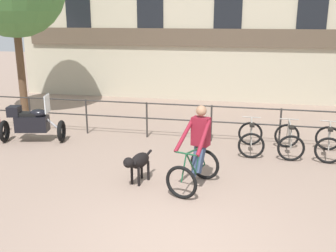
{
  "coord_description": "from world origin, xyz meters",
  "views": [
    {
      "loc": [
        1.02,
        -5.48,
        3.45
      ],
      "look_at": [
        -0.75,
        2.86,
        1.05
      ],
      "focal_mm": 42.0,
      "sensor_mm": 36.0,
      "label": 1
    }
  ],
  "objects_px": {
    "dog": "(138,162)",
    "parked_bicycle_mid_left": "(289,141)",
    "parked_motorcycle": "(31,123)",
    "cyclist_with_bike": "(197,151)",
    "parked_bicycle_near_lamp": "(251,138)",
    "parked_bicycle_mid_right": "(328,143)"
  },
  "relations": [
    {
      "from": "parked_bicycle_near_lamp",
      "to": "parked_bicycle_mid_left",
      "type": "bearing_deg",
      "value": 178.32
    },
    {
      "from": "cyclist_with_bike",
      "to": "parked_bicycle_near_lamp",
      "type": "bearing_deg",
      "value": 83.41
    },
    {
      "from": "cyclist_with_bike",
      "to": "parked_bicycle_mid_right",
      "type": "bearing_deg",
      "value": 56.55
    },
    {
      "from": "dog",
      "to": "parked_bicycle_near_lamp",
      "type": "xyz_separation_m",
      "value": [
        2.32,
        2.59,
        -0.13
      ]
    },
    {
      "from": "parked_motorcycle",
      "to": "parked_bicycle_mid_left",
      "type": "relative_size",
      "value": 1.63
    },
    {
      "from": "dog",
      "to": "parked_motorcycle",
      "type": "distance_m",
      "value": 4.3
    },
    {
      "from": "parked_motorcycle",
      "to": "parked_bicycle_mid_left",
      "type": "xyz_separation_m",
      "value": [
        7.0,
        0.43,
        -0.2
      ]
    },
    {
      "from": "dog",
      "to": "parked_bicycle_mid_left",
      "type": "bearing_deg",
      "value": 56.63
    },
    {
      "from": "parked_bicycle_mid_right",
      "to": "parked_bicycle_near_lamp",
      "type": "bearing_deg",
      "value": 9.09
    },
    {
      "from": "cyclist_with_bike",
      "to": "parked_bicycle_near_lamp",
      "type": "height_order",
      "value": "cyclist_with_bike"
    },
    {
      "from": "parked_bicycle_near_lamp",
      "to": "parked_bicycle_mid_left",
      "type": "distance_m",
      "value": 0.96
    },
    {
      "from": "dog",
      "to": "parked_motorcycle",
      "type": "relative_size",
      "value": 0.54
    },
    {
      "from": "parked_bicycle_near_lamp",
      "to": "dog",
      "type": "bearing_deg",
      "value": 46.46
    },
    {
      "from": "cyclist_with_bike",
      "to": "parked_bicycle_mid_left",
      "type": "bearing_deg",
      "value": 67.48
    },
    {
      "from": "parked_bicycle_mid_left",
      "to": "parked_motorcycle",
      "type": "bearing_deg",
      "value": 2.49
    },
    {
      "from": "dog",
      "to": "parked_motorcycle",
      "type": "bearing_deg",
      "value": 168.3
    },
    {
      "from": "parked_bicycle_near_lamp",
      "to": "parked_bicycle_mid_right",
      "type": "xyz_separation_m",
      "value": [
        1.92,
        0.0,
        -0.0
      ]
    },
    {
      "from": "parked_motorcycle",
      "to": "parked_bicycle_mid_right",
      "type": "relative_size",
      "value": 1.52
    },
    {
      "from": "cyclist_with_bike",
      "to": "parked_bicycle_near_lamp",
      "type": "xyz_separation_m",
      "value": [
        1.09,
        2.45,
        -0.41
      ]
    },
    {
      "from": "cyclist_with_bike",
      "to": "parked_bicycle_near_lamp",
      "type": "relative_size",
      "value": 1.51
    },
    {
      "from": "parked_bicycle_near_lamp",
      "to": "parked_bicycle_mid_right",
      "type": "bearing_deg",
      "value": 178.32
    },
    {
      "from": "cyclist_with_bike",
      "to": "parked_bicycle_mid_right",
      "type": "height_order",
      "value": "cyclist_with_bike"
    }
  ]
}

